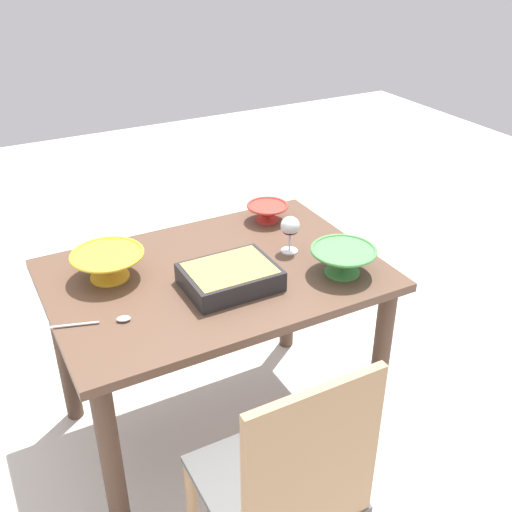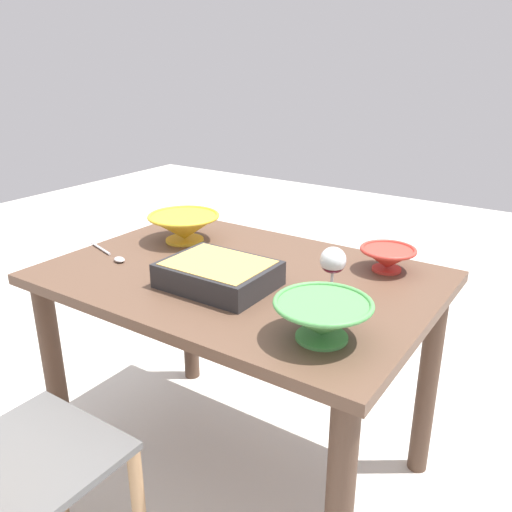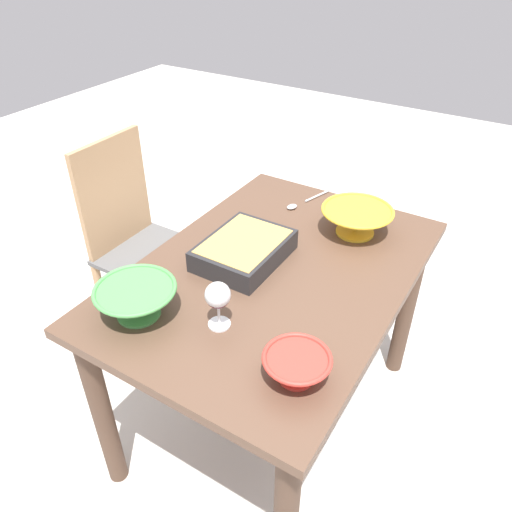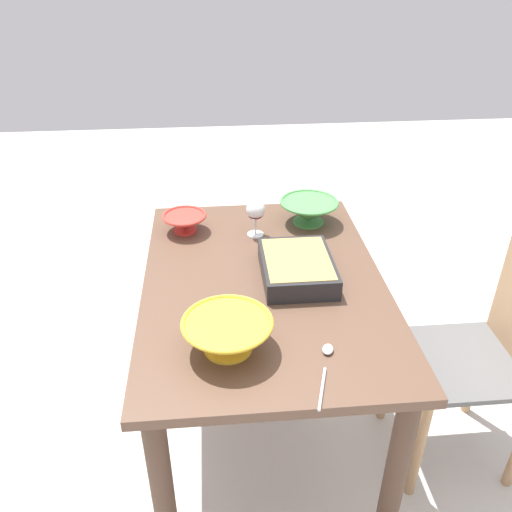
# 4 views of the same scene
# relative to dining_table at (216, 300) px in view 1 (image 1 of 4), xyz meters

# --- Properties ---
(ground_plane) EXTENTS (8.00, 8.00, 0.00)m
(ground_plane) POSITION_rel_dining_table_xyz_m (0.00, 0.00, -0.61)
(ground_plane) COLOR beige
(dining_table) EXTENTS (1.14, 0.79, 0.73)m
(dining_table) POSITION_rel_dining_table_xyz_m (0.00, 0.00, 0.00)
(dining_table) COLOR brown
(dining_table) RESTS_ON ground_plane
(chair) EXTENTS (0.38, 0.40, 0.93)m
(chair) POSITION_rel_dining_table_xyz_m (0.15, 0.76, -0.11)
(chair) COLOR #595959
(chair) RESTS_ON ground_plane
(wine_glass) EXTENTS (0.07, 0.07, 0.14)m
(wine_glass) POSITION_rel_dining_table_xyz_m (-0.30, -0.00, 0.22)
(wine_glass) COLOR white
(wine_glass) RESTS_ON dining_table
(casserole_dish) EXTENTS (0.30, 0.23, 0.07)m
(casserole_dish) POSITION_rel_dining_table_xyz_m (-0.01, 0.11, 0.16)
(casserole_dish) COLOR #262628
(casserole_dish) RESTS_ON dining_table
(mixing_bowl) EXTENTS (0.17, 0.17, 0.07)m
(mixing_bowl) POSITION_rel_dining_table_xyz_m (-0.36, -0.27, 0.16)
(mixing_bowl) COLOR red
(mixing_bowl) RESTS_ON dining_table
(small_bowl) EXTENTS (0.25, 0.25, 0.10)m
(small_bowl) POSITION_rel_dining_table_xyz_m (0.33, -0.13, 0.18)
(small_bowl) COLOR yellow
(small_bowl) RESTS_ON dining_table
(serving_bowl) EXTENTS (0.23, 0.23, 0.10)m
(serving_bowl) POSITION_rel_dining_table_xyz_m (-0.39, 0.22, 0.17)
(serving_bowl) COLOR #4C994C
(serving_bowl) RESTS_ON dining_table
(serving_spoon) EXTENTS (0.24, 0.09, 0.01)m
(serving_spoon) POSITION_rel_dining_table_xyz_m (0.42, 0.12, 0.13)
(serving_spoon) COLOR silver
(serving_spoon) RESTS_ON dining_table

